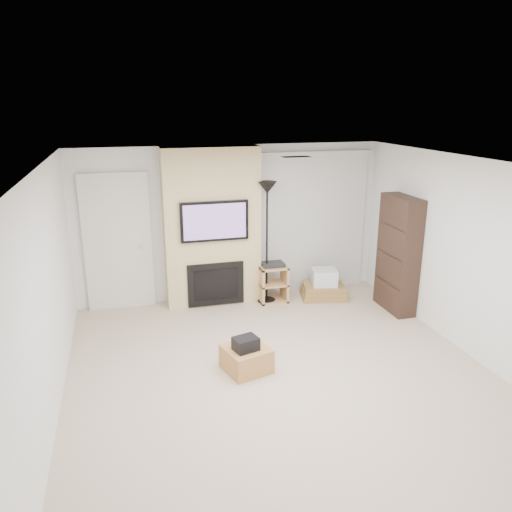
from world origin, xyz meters
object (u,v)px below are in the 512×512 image
object	(u,v)px
ottoman	(246,359)
box_stack	(324,287)
floor_lamp	(267,208)
bookshelf	(398,254)
av_stand	(273,281)

from	to	relation	value
ottoman	box_stack	xyz separation A→B (m)	(1.83, 1.97, 0.04)
ottoman	floor_lamp	xyz separation A→B (m)	(0.86, 2.05, 1.40)
box_stack	floor_lamp	bearing A→B (deg)	175.35
floor_lamp	bookshelf	bearing A→B (deg)	-23.95
ottoman	av_stand	distance (m)	2.27
box_stack	av_stand	bearing A→B (deg)	174.86
floor_lamp	bookshelf	world-z (taller)	floor_lamp
bookshelf	box_stack	bearing A→B (deg)	139.86
av_stand	box_stack	bearing A→B (deg)	-5.14
ottoman	box_stack	world-z (taller)	box_stack
av_stand	bookshelf	bearing A→B (deg)	-25.16
bookshelf	floor_lamp	bearing A→B (deg)	156.05
floor_lamp	av_stand	xyz separation A→B (m)	(0.10, -0.00, -1.21)
ottoman	bookshelf	xyz separation A→B (m)	(2.72, 1.22, 0.75)
av_stand	box_stack	distance (m)	0.89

